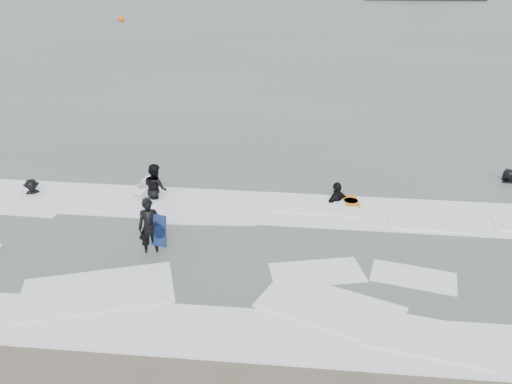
# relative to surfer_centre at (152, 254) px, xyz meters

# --- Properties ---
(ground) EXTENTS (320.00, 320.00, 0.00)m
(ground) POSITION_rel_surfer_centre_xyz_m (2.80, -2.61, 0.00)
(ground) COLOR brown
(ground) RESTS_ON ground
(sea) EXTENTS (320.00, 320.00, 0.00)m
(sea) POSITION_rel_surfer_centre_xyz_m (2.80, 77.39, 0.06)
(sea) COLOR #47544C
(sea) RESTS_ON ground
(surfer_centre) EXTENTS (0.76, 0.60, 1.82)m
(surfer_centre) POSITION_rel_surfer_centre_xyz_m (0.00, 0.00, 0.00)
(surfer_centre) COLOR black
(surfer_centre) RESTS_ON ground
(surfer_wading) EXTENTS (1.18, 1.17, 1.92)m
(surfer_wading) POSITION_rel_surfer_centre_xyz_m (-1.04, 3.78, 0.00)
(surfer_wading) COLOR black
(surfer_wading) RESTS_ON ground
(surfer_breaker) EXTENTS (1.12, 1.01, 1.51)m
(surfer_breaker) POSITION_rel_surfer_centre_xyz_m (-5.66, 3.50, 0.00)
(surfer_breaker) COLOR black
(surfer_breaker) RESTS_ON ground
(surfer_right_near) EXTENTS (1.13, 1.14, 1.93)m
(surfer_right_near) POSITION_rel_surfer_centre_xyz_m (5.52, 4.27, 0.00)
(surfer_right_near) COLOR black
(surfer_right_near) RESTS_ON ground
(surfer_right_far) EXTENTS (1.01, 0.95, 1.74)m
(surfer_right_far) POSITION_rel_surfer_centre_xyz_m (12.23, 6.85, 0.00)
(surfer_right_far) COLOR black
(surfer_right_far) RESTS_ON ground
(surf_foam) EXTENTS (30.03, 9.06, 0.09)m
(surf_foam) POSITION_rel_surfer_centre_xyz_m (2.80, 1.09, 0.04)
(surf_foam) COLOR white
(surf_foam) RESTS_ON ground
(bodyboards) EXTENTS (8.18, 4.91, 1.25)m
(bodyboards) POSITION_rel_surfer_centre_xyz_m (1.64, 2.65, 0.50)
(bodyboards) COLOR #0F1F49
(bodyboards) RESTS_ON ground
(buoy) EXTENTS (1.00, 1.00, 1.65)m
(buoy) POSITION_rel_surfer_centre_xyz_m (-26.81, 68.69, 0.42)
(buoy) COLOR #EF600A
(buoy) RESTS_ON ground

